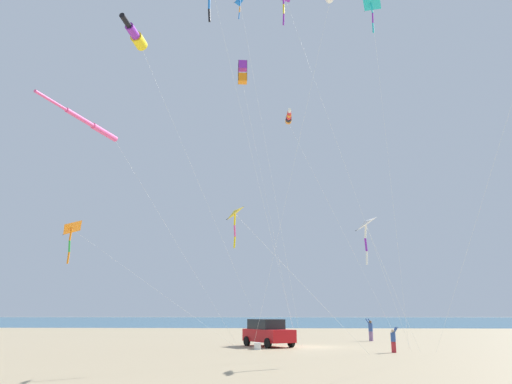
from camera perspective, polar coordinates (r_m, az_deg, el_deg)
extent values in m
plane|color=tan|center=(36.15, 5.91, -17.15)|extent=(600.00, 600.00, 0.00)
cube|color=#285B7A|center=(201.07, 3.69, -14.28)|extent=(240.00, 600.00, 0.01)
cube|color=red|center=(36.31, 1.43, -16.02)|extent=(4.62, 3.87, 0.84)
cube|color=black|center=(36.59, 1.14, -14.81)|extent=(3.05, 2.76, 0.68)
cylinder|color=black|center=(35.58, 4.03, -16.72)|extent=(0.67, 0.54, 0.66)
cylinder|color=black|center=(34.61, 1.35, -16.83)|extent=(0.67, 0.54, 0.66)
cylinder|color=black|center=(38.06, 1.51, -16.54)|extent=(0.67, 0.54, 0.66)
cylinder|color=black|center=(37.15, -1.05, -16.62)|extent=(0.67, 0.54, 0.66)
cube|color=white|center=(33.54, 0.18, -17.19)|extent=(0.60, 0.40, 0.36)
cube|color=white|center=(33.53, 0.18, -16.83)|extent=(0.62, 0.42, 0.06)
cube|color=#8E6B9E|center=(44.58, 12.97, -15.72)|extent=(0.33, 0.32, 0.78)
cylinder|color=#335199|center=(44.56, 12.92, -14.80)|extent=(0.50, 0.50, 0.64)
sphere|color=brown|center=(44.55, 12.88, -14.23)|extent=(0.24, 0.24, 0.24)
cylinder|color=#335199|center=(44.52, 12.59, -14.19)|extent=(0.35, 0.34, 0.49)
cylinder|color=#335199|center=(44.77, 12.84, -14.18)|extent=(0.35, 0.34, 0.49)
cube|color=#B72833|center=(31.83, 15.42, -16.68)|extent=(0.16, 0.26, 0.62)
cylinder|color=#335199|center=(31.80, 15.35, -15.65)|extent=(0.32, 0.32, 0.52)
sphere|color=beige|center=(31.79, 15.31, -15.01)|extent=(0.20, 0.20, 0.20)
cylinder|color=#335199|center=(31.95, 15.44, -14.94)|extent=(0.12, 0.32, 0.39)
cylinder|color=#335199|center=(31.71, 15.61, -14.94)|extent=(0.12, 0.32, 0.39)
cylinder|color=yellow|center=(33.82, -13.18, 16.39)|extent=(1.17, 0.86, 0.82)
cylinder|color=purple|center=(33.04, -13.90, 17.36)|extent=(1.13, 0.66, 0.61)
cylinder|color=black|center=(32.28, -14.65, 18.37)|extent=(1.09, 0.45, 0.41)
cylinder|color=white|center=(34.12, -5.49, -1.53)|extent=(8.95, 7.64, 18.75)
cylinder|color=white|center=(29.35, 3.85, 0.99)|extent=(6.84, 4.77, 19.31)
cylinder|color=white|center=(28.11, 25.17, 1.96)|extent=(12.55, 3.38, 18.37)
cube|color=purple|center=(39.90, -1.53, 14.16)|extent=(0.74, 0.74, 0.67)
cube|color=orange|center=(39.42, -1.54, 12.79)|extent=(0.74, 0.74, 0.67)
cylinder|color=black|center=(39.37, -1.02, 13.69)|extent=(0.02, 0.02, 1.73)
cylinder|color=black|center=(39.97, -1.07, 13.25)|extent=(0.02, 0.02, 1.73)
cylinder|color=black|center=(39.35, -2.02, 13.71)|extent=(0.02, 0.02, 1.73)
cylinder|color=black|center=(39.94, -2.05, 13.27)|extent=(0.02, 0.02, 1.73)
cylinder|color=white|center=(37.76, 1.49, -2.22)|extent=(3.66, 3.85, 19.47)
pyramid|color=white|center=(26.21, 12.30, -3.43)|extent=(1.49, 0.94, 0.67)
cylinder|color=black|center=(26.21, 12.41, -3.59)|extent=(0.06, 1.12, 0.74)
cylinder|color=white|center=(26.15, 12.38, -4.46)|extent=(0.16, 0.20, 0.67)
cylinder|color=purple|center=(26.06, 12.42, -5.90)|extent=(0.15, 0.17, 0.67)
cylinder|color=white|center=(25.96, 12.51, -7.34)|extent=(0.17, 0.18, 0.67)
cylinder|color=white|center=(29.38, 15.59, -11.08)|extent=(6.46, 3.92, 6.63)
pyramid|color=orange|center=(35.10, -20.33, -3.73)|extent=(1.70, 1.03, 0.83)
cylinder|color=black|center=(35.06, -20.25, -3.86)|extent=(0.06, 1.19, 0.95)
cylinder|color=orange|center=(35.02, -20.36, -4.59)|extent=(0.15, 0.21, 0.76)
cylinder|color=green|center=(34.96, -20.49, -5.82)|extent=(0.20, 0.17, 0.76)
cylinder|color=orange|center=(34.90, -20.60, -7.04)|extent=(0.14, 0.18, 0.76)
cylinder|color=white|center=(34.58, -11.43, -10.78)|extent=(3.46, 10.59, 7.65)
pyramid|color=#1EB7C6|center=(35.36, 12.91, 20.37)|extent=(1.74, 1.72, 0.70)
cylinder|color=black|center=(35.29, 12.99, 20.30)|extent=(0.81, 0.85, 0.79)
cylinder|color=#1EB7C6|center=(35.08, 13.07, 19.71)|extent=(0.19, 0.21, 0.70)
cylinder|color=purple|center=(34.76, 13.16, 18.72)|extent=(0.18, 0.13, 0.69)
cylinder|color=#1EB7C6|center=(34.41, 13.20, 17.75)|extent=(0.18, 0.15, 0.69)
cylinder|color=white|center=(32.86, 15.01, 2.00)|extent=(4.33, 1.91, 21.70)
pyramid|color=yellow|center=(23.06, -2.50, -2.28)|extent=(1.27, 0.92, 0.58)
cylinder|color=black|center=(23.05, -2.40, -2.42)|extent=(0.22, 0.80, 0.67)
cylinder|color=yellow|center=(22.99, -2.43, -3.18)|extent=(0.10, 0.12, 0.52)
cylinder|color=#EF4C93|center=(22.92, -2.44, -4.45)|extent=(0.15, 0.13, 0.52)
cylinder|color=yellow|center=(22.89, -2.46, -5.74)|extent=(0.15, 0.15, 0.52)
cylinder|color=white|center=(26.18, 6.05, -11.17)|extent=(7.25, 6.97, 6.70)
cylinder|color=#EF4C93|center=(34.14, -16.87, 6.49)|extent=(2.69, 0.93, 0.41)
cylinder|color=#EF4C93|center=(32.07, -19.39, 7.95)|extent=(2.66, 0.83, 0.31)
cylinder|color=#EF4C93|center=(30.09, -22.27, 9.59)|extent=(2.64, 0.73, 0.20)
cylinder|color=white|center=(35.64, -8.80, -6.17)|extent=(6.47, 7.81, 13.59)
cylinder|color=yellow|center=(31.23, 3.18, 20.07)|extent=(0.18, 0.11, 0.69)
cylinder|color=purple|center=(30.85, 3.17, 19.03)|extent=(0.21, 0.18, 0.69)
cylinder|color=white|center=(30.30, 10.46, 2.00)|extent=(6.02, 7.44, 20.61)
cylinder|color=blue|center=(30.54, -5.35, 20.71)|extent=(0.23, 0.15, 0.85)
cylinder|color=black|center=(30.08, -5.34, 19.40)|extent=(0.26, 0.24, 0.85)
cylinder|color=white|center=(32.12, 0.29, 0.98)|extent=(12.21, 4.88, 20.73)
cylinder|color=orange|center=(37.22, 3.72, 8.12)|extent=(0.71, 0.46, 0.56)
cylinder|color=black|center=(36.60, 3.74, 8.33)|extent=(0.70, 0.41, 0.51)
cylinder|color=red|center=(35.97, 3.76, 8.54)|extent=(0.70, 0.36, 0.46)
cylinder|color=orange|center=(35.35, 3.79, 8.76)|extent=(0.69, 0.31, 0.41)
cylinder|color=red|center=(34.72, 3.81, 8.99)|extent=(0.68, 0.26, 0.36)
cylinder|color=white|center=(34.10, 3.84, 9.22)|extent=(0.67, 0.21, 0.31)
cylinder|color=white|center=(39.64, 10.21, -5.11)|extent=(8.08, 8.77, 15.98)
cylinder|color=black|center=(33.89, -1.86, 21.07)|extent=(0.17, 0.74, 0.54)
cylinder|color=blue|center=(33.74, -1.85, 20.68)|extent=(0.09, 0.10, 0.45)
cylinder|color=orange|center=(33.48, -1.87, 20.06)|extent=(0.13, 0.13, 0.46)
cylinder|color=blue|center=(33.22, -1.94, 19.43)|extent=(0.08, 0.11, 0.45)
cylinder|color=white|center=(32.05, 1.77, 1.75)|extent=(6.31, 3.70, 21.51)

